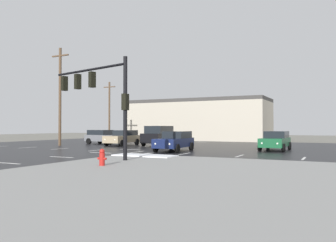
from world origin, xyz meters
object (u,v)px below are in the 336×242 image
at_px(fire_hydrant, 102,157).
at_px(utility_pole_distant, 109,109).
at_px(sedan_tan, 123,137).
at_px(sedan_navy, 175,141).
at_px(utility_pole_far, 60,95).
at_px(sedan_green, 276,140).
at_px(sedan_grey, 103,137).
at_px(suv_black, 159,135).
at_px(traffic_signal_mast, 100,90).

height_order(fire_hydrant, utility_pole_distant, utility_pole_distant).
bearing_deg(sedan_tan, sedan_navy, 56.83).
xyz_separation_m(fire_hydrant, utility_pole_distant, (-22.61, 31.09, 4.24)).
distance_m(sedan_navy, utility_pole_far, 14.83).
bearing_deg(sedan_green, utility_pole_far, -81.36).
distance_m(sedan_green, utility_pole_far, 21.76).
distance_m(sedan_tan, sedan_grey, 3.67).
distance_m(sedan_grey, suv_black, 6.99).
distance_m(traffic_signal_mast, utility_pole_distant, 34.41).
height_order(sedan_navy, utility_pole_far, utility_pole_far).
distance_m(fire_hydrant, utility_pole_far, 21.18).
relative_size(suv_black, utility_pole_distant, 0.54).
relative_size(traffic_signal_mast, utility_pole_distant, 0.71).
relative_size(traffic_signal_mast, sedan_green, 1.41).
bearing_deg(traffic_signal_mast, suv_black, -62.50).
height_order(fire_hydrant, sedan_tan, sedan_tan).
bearing_deg(suv_black, sedan_green, -102.18).
bearing_deg(utility_pole_far, utility_pole_distant, 111.15).
xyz_separation_m(sedan_grey, sedan_navy, (11.75, -6.05, 0.00)).
relative_size(fire_hydrant, sedan_navy, 0.17).
bearing_deg(fire_hydrant, utility_pole_distant, 126.03).
bearing_deg(traffic_signal_mast, sedan_grey, -40.47).
xyz_separation_m(sedan_tan, suv_black, (3.52, 1.43, 0.24)).
relative_size(traffic_signal_mast, fire_hydrant, 8.12).
distance_m(fire_hydrant, sedan_grey, 22.19).
bearing_deg(suv_black, utility_pole_distant, 47.33).
relative_size(sedan_green, sedan_tan, 0.99).
xyz_separation_m(traffic_signal_mast, utility_pole_distant, (-20.02, 27.98, 0.63)).
distance_m(fire_hydrant, utility_pole_distant, 38.68).
height_order(fire_hydrant, utility_pole_far, utility_pole_far).
relative_size(sedan_green, suv_black, 0.93).
xyz_separation_m(sedan_green, utility_pole_distant, (-28.01, 15.10, 3.92)).
bearing_deg(sedan_tan, utility_pole_far, -64.74).
xyz_separation_m(sedan_tan, utility_pole_far, (-5.74, -3.08, 4.45)).
xyz_separation_m(fire_hydrant, sedan_navy, (-1.70, 11.60, 0.32)).
bearing_deg(fire_hydrant, sedan_grey, 127.34).
relative_size(sedan_green, sedan_grey, 0.98).
bearing_deg(sedan_navy, fire_hydrant, 5.39).
bearing_deg(sedan_navy, traffic_signal_mast, -8.97).
relative_size(sedan_grey, utility_pole_far, 0.46).
distance_m(sedan_grey, utility_pole_distant, 16.74).
xyz_separation_m(fire_hydrant, suv_black, (-6.48, 17.85, 0.55)).
bearing_deg(traffic_signal_mast, sedan_navy, -83.25).
distance_m(sedan_green, sedan_navy, 8.35).
distance_m(traffic_signal_mast, sedan_tan, 15.58).
height_order(sedan_tan, utility_pole_distant, utility_pole_distant).
distance_m(utility_pole_far, utility_pole_distant, 19.04).
bearing_deg(sedan_tan, utility_pole_distant, -142.31).
height_order(sedan_tan, utility_pole_far, utility_pole_far).
height_order(traffic_signal_mast, utility_pole_far, utility_pole_far).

